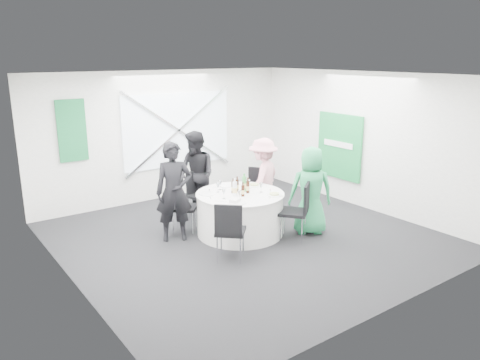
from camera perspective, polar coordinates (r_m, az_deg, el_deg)
floor at (r=8.32m, az=0.82°, el=-6.95°), size 6.00×6.00×0.00m
ceiling at (r=7.72m, az=0.89°, el=12.69°), size 6.00×6.00×0.00m
wall_back at (r=10.41m, az=-9.13°, el=5.38°), size 6.00×0.00×6.00m
wall_front at (r=5.87m, az=18.71°, el=-2.83°), size 6.00×0.00×6.00m
wall_left at (r=6.61m, az=-20.46°, el=-1.00°), size 0.00×6.00×6.00m
wall_right at (r=9.96m, az=14.86°, el=4.63°), size 0.00×6.00×6.00m
window_panel at (r=10.50m, az=-7.59°, el=6.08°), size 2.60×0.03×1.60m
window_brace_a at (r=10.47m, az=-7.48°, el=6.05°), size 2.63×0.05×1.84m
window_brace_b at (r=10.47m, az=-7.48°, el=6.05°), size 2.63×0.05×1.84m
green_banner at (r=9.60m, az=-19.79°, el=5.68°), size 0.55×0.04×1.20m
green_sign at (r=10.33m, az=12.01°, el=4.04°), size 0.05×1.20×1.40m
banquet_table at (r=8.34m, az=0.00°, el=-4.11°), size 1.56×1.56×0.76m
chair_back at (r=9.16m, az=-5.09°, el=-1.34°), size 0.47×0.47×0.92m
chair_back_left at (r=8.46m, az=-7.40°, el=-2.74°), size 0.60×0.60×0.94m
chair_back_right at (r=9.24m, az=2.05°, el=-1.00°), size 0.61×0.61×0.96m
chair_front_right at (r=8.06m, az=7.19°, el=-3.28°), size 0.65×0.65×1.01m
chair_front_left at (r=7.16m, az=-1.28°, el=-5.80°), size 0.62×0.62×0.97m
person_man_back_left at (r=8.03m, az=-8.04°, el=-1.44°), size 0.74×0.63×1.72m
person_man_back at (r=9.12m, az=-5.38°, el=0.62°), size 0.55×0.88×1.71m
person_woman_pink at (r=9.11m, az=2.81°, el=0.22°), size 1.12×0.90×1.58m
person_woman_green at (r=8.36m, az=8.62°, el=-1.29°), size 0.92×0.84×1.58m
plate_back at (r=8.67m, az=-1.62°, el=-0.67°), size 0.28×0.28×0.01m
plate_back_left at (r=8.19m, az=-4.02°, el=-1.67°), size 0.29×0.29×0.01m
plate_back_right at (r=8.67m, az=1.77°, el=-0.62°), size 0.25×0.25×0.04m
plate_front_right at (r=8.11m, az=4.21°, el=-1.77°), size 0.26×0.26×0.04m
plate_front_left at (r=7.67m, az=-0.36°, el=-2.79°), size 0.28×0.28×0.01m
napkin at (r=7.69m, az=-0.60°, el=-2.49°), size 0.23×0.20×0.05m
beer_bottle_a at (r=8.20m, az=-0.86°, el=-0.91°), size 0.06×0.06×0.27m
beer_bottle_b at (r=8.30m, az=-0.35°, el=-0.69°), size 0.06×0.06×0.28m
beer_bottle_c at (r=8.20m, az=0.96°, el=-0.87°), size 0.06×0.06×0.28m
beer_bottle_d at (r=8.02m, az=0.35°, el=-1.33°), size 0.06×0.06×0.25m
green_water_bottle at (r=8.29m, az=0.51°, el=-0.52°), size 0.08×0.08×0.33m
clear_water_bottle at (r=8.04m, az=-0.64°, el=-1.10°), size 0.08×0.08×0.31m
wine_glass_a at (r=7.80m, az=-0.06°, el=-1.59°), size 0.07×0.07×0.17m
wine_glass_b at (r=8.26m, az=-2.71°, el=-0.66°), size 0.07×0.07×0.17m
wine_glass_c at (r=7.88m, az=-1.98°, el=-1.43°), size 0.07×0.07×0.17m
wine_glass_d at (r=8.48m, az=1.03°, el=-0.22°), size 0.07×0.07×0.17m
wine_glass_e at (r=8.25m, az=2.60°, el=-0.67°), size 0.07×0.07×0.17m
wine_glass_f at (r=8.42m, az=-2.45°, el=-0.35°), size 0.07×0.07×0.17m
fork_a at (r=8.40m, az=-3.76°, el=-1.27°), size 0.10×0.13×0.01m
knife_a at (r=7.97m, az=-3.63°, el=-2.17°), size 0.08×0.14×0.01m
fork_b at (r=8.67m, az=2.26°, el=-0.71°), size 0.10×0.13×0.01m
knife_b at (r=8.77m, az=0.19°, el=-0.51°), size 0.10×0.13×0.01m
fork_c at (r=8.75m, az=-1.11°, el=-0.56°), size 0.15×0.02×0.01m
knife_c at (r=8.58m, az=-2.99°, el=-0.90°), size 0.15×0.02×0.01m
fork_d at (r=7.99m, az=3.69°, el=-2.13°), size 0.12×0.12×0.01m
knife_d at (r=8.42m, az=3.71°, el=-1.23°), size 0.10×0.13×0.01m
fork_e at (r=7.75m, az=-2.11°, el=-2.66°), size 0.11×0.12×0.01m
knife_e at (r=7.67m, az=0.20°, el=-2.83°), size 0.11×0.13×0.01m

